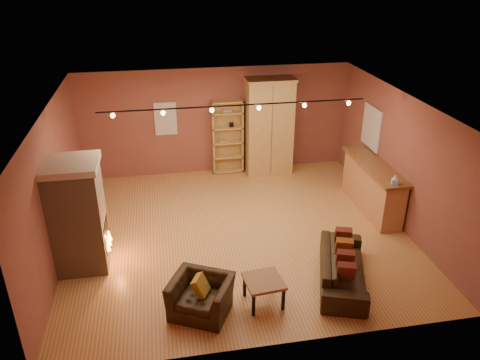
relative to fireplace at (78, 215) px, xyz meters
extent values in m
plane|color=#A6703B|center=(3.04, 0.60, -1.06)|extent=(7.00, 7.00, 0.00)
plane|color=#56321B|center=(3.04, 0.60, 1.74)|extent=(7.00, 7.00, 0.00)
cube|color=brown|center=(3.04, 3.85, 0.34)|extent=(7.00, 0.02, 2.80)
cube|color=brown|center=(-0.46, 0.60, 0.34)|extent=(0.02, 6.50, 2.80)
cube|color=brown|center=(6.54, 0.60, 0.34)|extent=(0.02, 6.50, 2.80)
cube|color=tan|center=(-0.01, 0.00, -0.06)|extent=(0.90, 0.90, 2.00)
cube|color=beige|center=(-0.01, 0.00, 1.00)|extent=(0.98, 0.98, 0.12)
cube|color=black|center=(0.40, 0.00, -0.46)|extent=(0.10, 0.65, 0.55)
cone|color=orange|center=(0.46, 0.00, -0.58)|extent=(0.10, 0.10, 0.22)
cube|color=silver|center=(1.74, 3.83, 0.49)|extent=(0.56, 0.04, 0.86)
cube|color=tan|center=(3.31, 3.83, -0.07)|extent=(0.81, 0.04, 1.98)
cube|color=tan|center=(2.93, 3.69, -0.07)|extent=(0.04, 0.32, 1.98)
cube|color=tan|center=(3.70, 3.69, -0.07)|extent=(0.04, 0.32, 1.98)
cube|color=gray|center=(3.18, 3.69, -0.18)|extent=(0.18, 0.12, 0.05)
cube|color=black|center=(3.42, 3.69, 0.26)|extent=(0.10, 0.10, 0.12)
cube|color=tan|center=(3.31, 3.69, -1.02)|extent=(0.81, 0.32, 0.04)
cube|color=tan|center=(3.31, 3.69, -0.61)|extent=(0.81, 0.32, 0.04)
cube|color=tan|center=(3.31, 3.69, -0.20)|extent=(0.81, 0.32, 0.03)
cube|color=tan|center=(3.31, 3.69, 0.20)|extent=(0.81, 0.32, 0.04)
cube|color=tan|center=(3.31, 3.69, 0.61)|extent=(0.81, 0.32, 0.04)
cube|color=tan|center=(3.31, 3.69, 0.90)|extent=(0.81, 0.32, 0.04)
cube|color=tan|center=(4.39, 3.52, 0.19)|extent=(1.19, 0.65, 2.50)
cube|color=brown|center=(4.39, 3.20, 0.19)|extent=(0.02, 0.01, 2.40)
cube|color=tan|center=(4.39, 3.52, 1.47)|extent=(1.25, 0.71, 0.06)
cube|color=tan|center=(6.24, 1.07, -0.54)|extent=(0.50, 2.20, 1.05)
cube|color=brown|center=(6.24, 1.07, 0.02)|extent=(0.62, 2.32, 0.06)
cube|color=#93D0EB|center=(6.19, 0.08, 0.11)|extent=(0.15, 0.15, 0.11)
cone|color=white|center=(6.19, 0.08, 0.21)|extent=(0.08, 0.08, 0.10)
cube|color=silver|center=(6.51, 2.00, 0.59)|extent=(0.05, 0.90, 1.00)
imported|color=black|center=(4.60, -1.36, -0.67)|extent=(1.19, 2.05, 0.77)
cube|color=maroon|center=(4.42, -1.88, -0.44)|extent=(0.36, 0.31, 0.36)
cube|color=maroon|center=(4.54, -1.53, -0.44)|extent=(0.36, 0.31, 0.36)
cube|color=brown|center=(4.66, -1.19, -0.44)|extent=(0.36, 0.31, 0.36)
cube|color=maroon|center=(4.78, -0.84, -0.44)|extent=(0.36, 0.31, 0.36)
imported|color=black|center=(2.03, -1.71, -0.64)|extent=(1.13, 0.99, 0.83)
cube|color=#A5832A|center=(2.03, -1.71, -0.54)|extent=(0.35, 0.37, 0.34)
cube|color=brown|center=(3.08, -1.68, -0.62)|extent=(0.67, 0.67, 0.05)
cube|color=black|center=(2.82, -1.93, -0.85)|extent=(0.05, 0.05, 0.41)
cube|color=black|center=(3.34, -1.93, -0.85)|extent=(0.05, 0.05, 0.41)
cube|color=black|center=(2.82, -1.42, -0.85)|extent=(0.05, 0.05, 0.41)
cube|color=black|center=(3.34, -1.42, -0.85)|extent=(0.05, 0.05, 0.41)
cylinder|color=black|center=(3.04, 0.80, 1.66)|extent=(5.20, 0.03, 0.03)
sphere|color=#FFD88C|center=(0.74, 0.80, 1.59)|extent=(0.09, 0.09, 0.09)
sphere|color=#FFD88C|center=(1.66, 0.80, 1.59)|extent=(0.09, 0.09, 0.09)
sphere|color=#FFD88C|center=(2.58, 0.80, 1.59)|extent=(0.09, 0.09, 0.09)
sphere|color=#FFD88C|center=(3.50, 0.80, 1.59)|extent=(0.09, 0.09, 0.09)
sphere|color=#FFD88C|center=(4.42, 0.80, 1.59)|extent=(0.09, 0.09, 0.09)
sphere|color=#FFD88C|center=(5.34, 0.80, 1.59)|extent=(0.09, 0.09, 0.09)
camera|label=1|loc=(1.58, -7.76, 4.25)|focal=35.00mm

